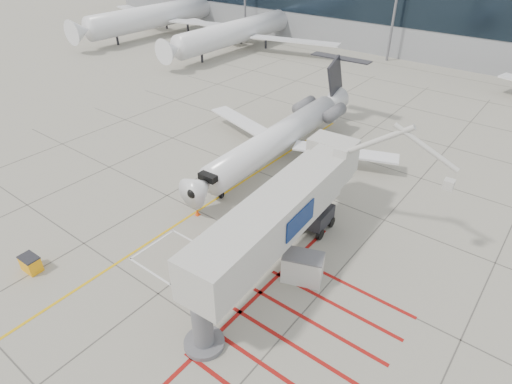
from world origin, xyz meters
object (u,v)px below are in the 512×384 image
Objects in this scene: regional_jet at (266,131)px; pushback_tug at (220,243)px; jet_bridge at (270,228)px; spill_bin at (31,264)px.

pushback_tug is at bearing -70.11° from regional_jet.
pushback_tug is at bearing 179.56° from jet_bridge.
regional_jet is at bearing 76.98° from spill_bin.
jet_bridge is (8.86, -11.44, 0.23)m from regional_jet.
regional_jet is at bearing 121.25° from pushback_tug.
regional_jet is 14.47m from jet_bridge.
jet_bridge reaches higher than regional_jet.
jet_bridge is 14.72× the size of spill_bin.
pushback_tug is (-4.12, -0.23, -3.13)m from jet_bridge.
regional_jet is 21.15× the size of spill_bin.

